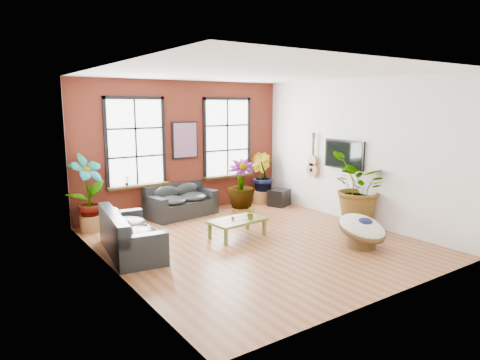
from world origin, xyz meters
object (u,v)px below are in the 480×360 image
at_px(sofa_back, 180,202).
at_px(papasan_chair, 362,230).
at_px(coffee_table, 237,221).
at_px(sofa_left, 129,234).

height_order(sofa_back, papasan_chair, sofa_back).
height_order(sofa_back, coffee_table, sofa_back).
xyz_separation_m(sofa_back, coffee_table, (0.20, -2.37, -0.02)).
bearing_deg(sofa_left, coffee_table, -90.71).
distance_m(sofa_back, sofa_left, 2.94).
relative_size(sofa_back, papasan_chair, 1.79).
distance_m(sofa_left, coffee_table, 2.36).
bearing_deg(coffee_table, sofa_back, 88.64).
bearing_deg(sofa_back, papasan_chair, -75.91).
xyz_separation_m(sofa_back, sofa_left, (-2.14, -2.02, 0.00)).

